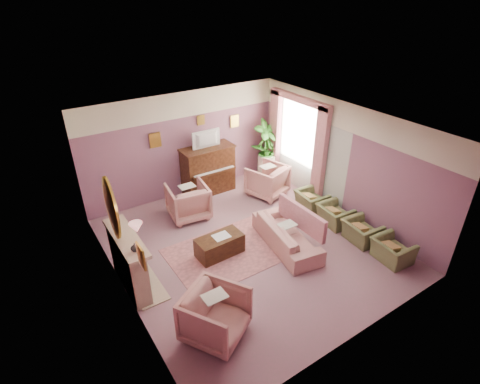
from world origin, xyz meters
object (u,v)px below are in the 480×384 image
television (208,138)px  sofa (287,231)px  floral_armchair_left (188,200)px  side_table (266,166)px  coffee_table (220,246)px  olive_chair_b (362,229)px  olive_chair_a (393,247)px  olive_chair_c (335,212)px  floral_armchair_front (215,313)px  floral_armchair_right (267,179)px  olive_chair_d (312,198)px  piano (208,170)px

television → sofa: (0.21, -3.08, -1.21)m
floral_armchair_left → side_table: floral_armchair_left is taller
coffee_table → sofa: (1.39, -0.55, 0.17)m
coffee_table → olive_chair_b: size_ratio=1.31×
olive_chair_a → olive_chair_c: bearing=90.0°
olive_chair_c → floral_armchair_front: bearing=-162.6°
floral_armchair_front → olive_chair_b: floral_armchair_front is taller
floral_armchair_front → side_table: (4.20, 4.23, -0.13)m
sofa → floral_armchair_front: floral_armchair_front is taller
coffee_table → olive_chair_b: 3.21m
floral_armchair_right → olive_chair_a: size_ratio=1.26×
floral_armchair_right → floral_armchair_front: size_ratio=1.00×
sofa → floral_armchair_right: floral_armchair_right is taller
television → coffee_table: television is taller
floral_armchair_right → olive_chair_b: floral_armchair_right is taller
floral_armchair_right → olive_chair_d: floral_armchair_right is taller
television → coffee_table: bearing=-115.0°
floral_armchair_right → floral_armchair_front: 4.88m
piano → olive_chair_d: 2.89m
floral_armchair_left → olive_chair_d: size_ratio=1.26×
floral_armchair_front → olive_chair_b: size_ratio=1.26×
piano → side_table: size_ratio=2.00×
coffee_table → sofa: size_ratio=0.51×
olive_chair_c → side_table: (0.15, 2.96, 0.02)m
coffee_table → sofa: bearing=-21.5°
olive_chair_a → floral_armchair_left: bearing=125.7°
television → floral_armchair_front: (-2.31, -4.33, -1.12)m
piano → olive_chair_a: size_ratio=1.83×
television → olive_chair_d: television is taller
floral_armchair_right → side_table: 1.10m
television → olive_chair_b: 4.43m
olive_chair_c → floral_armchair_right: bearing=103.3°
piano → floral_armchair_front: (-2.31, -4.38, -0.17)m
olive_chair_a → olive_chair_b: bearing=90.0°
floral_armchair_right → television: bearing=141.6°
olive_chair_c → sofa: bearing=-179.0°
piano → olive_chair_b: size_ratio=1.83×
sofa → olive_chair_c: (1.52, 0.03, -0.06)m
floral_armchair_front → olive_chair_a: 4.07m
olive_chair_a → olive_chair_b: size_ratio=1.00×
television → olive_chair_a: television is taller
television → olive_chair_d: bearing=-52.2°
sofa → olive_chair_c: bearing=1.0°
floral_armchair_right → sofa: bearing=-116.3°
sofa → olive_chair_a: size_ratio=2.55×
floral_armchair_right → olive_chair_a: floral_armchair_right is taller
television → olive_chair_b: size_ratio=1.05×
piano → television: size_ratio=1.75×
side_table → piano: bearing=175.5°
sofa → floral_armchair_right: size_ratio=2.02×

